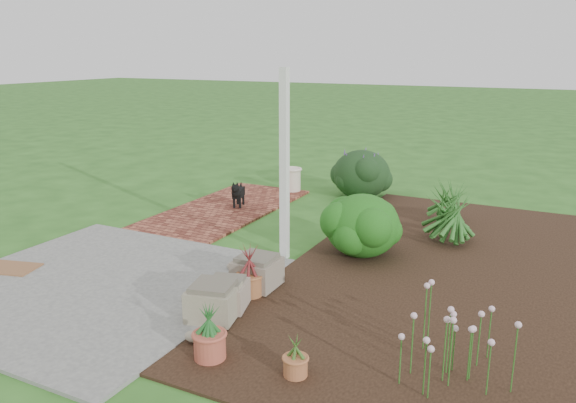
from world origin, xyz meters
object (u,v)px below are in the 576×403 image
at_px(stone_trough_near, 214,302).
at_px(cream_ceramic_urn, 292,180).
at_px(black_dog, 238,192).
at_px(evergreen_shrub, 362,224).

height_order(stone_trough_near, cream_ceramic_urn, cream_ceramic_urn).
xyz_separation_m(black_dog, cream_ceramic_urn, (0.31, 1.50, -0.05)).
bearing_deg(stone_trough_near, black_dog, 118.38).
bearing_deg(black_dog, stone_trough_near, -79.39).
height_order(cream_ceramic_urn, evergreen_shrub, evergreen_shrub).
bearing_deg(evergreen_shrub, cream_ceramic_urn, 131.30).
bearing_deg(stone_trough_near, evergreen_shrub, 73.86).
height_order(black_dog, cream_ceramic_urn, black_dog).
height_order(black_dog, evergreen_shrub, evergreen_shrub).
bearing_deg(evergreen_shrub, stone_trough_near, -106.14).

